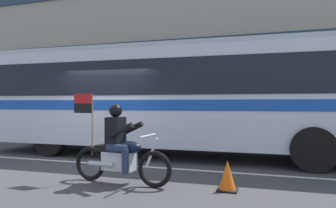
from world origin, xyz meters
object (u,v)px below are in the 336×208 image
Objects in this scene: fire_hydrant at (217,132)px; traffic_cone at (227,176)px; transit_bus at (184,93)px; motorcycle_with_rider at (120,150)px.

traffic_cone is (1.11, -5.80, -0.26)m from fire_hydrant.
motorcycle_with_rider is (-0.37, -3.45, -1.22)m from transit_bus.
motorcycle_with_rider reaches higher than traffic_cone.
transit_bus is 22.52× the size of traffic_cone.
motorcycle_with_rider is 6.04m from fire_hydrant.
transit_bus is at bearing 117.40° from traffic_cone.
traffic_cone is at bearing -79.13° from fire_hydrant.
motorcycle_with_rider is at bearing -96.10° from transit_bus.
traffic_cone is (2.07, 0.16, -0.41)m from motorcycle_with_rider.
transit_bus is 3.68m from motorcycle_with_rider.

